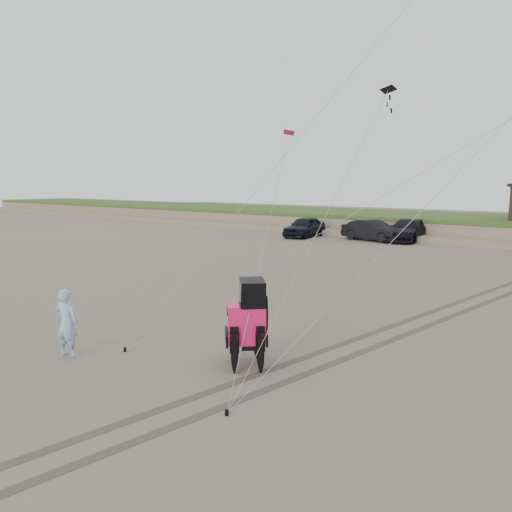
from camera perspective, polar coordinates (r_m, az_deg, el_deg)
The scene contains 10 objects.
ground at distance 12.04m, azimuth -6.22°, elevation -14.35°, with size 160.00×160.00×0.00m, color #6B6054.
truck_a at distance 43.18m, azimuth 5.57°, elevation 3.34°, with size 2.06×5.12×1.74m, color black.
truck_b at distance 41.20m, azimuth 13.18°, elevation 2.88°, with size 1.79×5.13×1.69m, color black.
truck_c at distance 41.78m, azimuth 16.94°, elevation 2.85°, with size 2.45×6.04×1.75m, color black.
jeep at distance 12.84m, azimuth -1.16°, elevation -8.61°, with size 2.06×4.78×1.78m, color #FF1B63, non-canonical shape.
man at distance 14.37m, azimuth -20.81°, elevation -7.15°, with size 0.68×0.45×1.86m, color #899FD4.
kite_flock at distance 17.60m, azimuth 25.37°, elevation 19.84°, with size 9.67×3.98×5.97m.
stake_main at distance 14.53m, azimuth -14.75°, elevation -10.30°, with size 0.08×0.08×0.12m, color black.
stake_aux at distance 10.53m, azimuth -3.37°, elevation -17.43°, with size 0.08×0.08×0.12m, color black.
tire_tracks at distance 17.51m, azimuth 17.77°, elevation -7.39°, with size 5.22×29.74×0.01m.
Camera 1 is at (7.89, -7.82, 4.65)m, focal length 35.00 mm.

